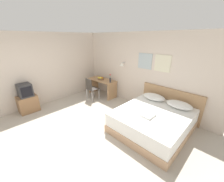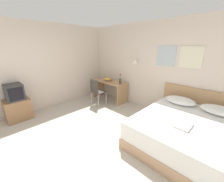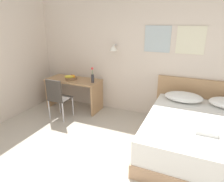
{
  "view_description": "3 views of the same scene",
  "coord_description": "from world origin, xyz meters",
  "px_view_note": "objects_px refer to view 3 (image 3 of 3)",
  "views": [
    {
      "loc": [
        2.87,
        -1.51,
        2.47
      ],
      "look_at": [
        -0.06,
        1.47,
        0.82
      ],
      "focal_mm": 22.0,
      "sensor_mm": 36.0,
      "label": 1
    },
    {
      "loc": [
        2.01,
        -1.13,
        1.96
      ],
      "look_at": [
        -0.33,
        1.24,
        0.86
      ],
      "focal_mm": 22.0,
      "sensor_mm": 36.0,
      "label": 2
    },
    {
      "loc": [
        1.17,
        -1.49,
        2.05
      ],
      "look_at": [
        -0.26,
        1.77,
        0.79
      ],
      "focal_mm": 32.0,
      "sensor_mm": 36.0,
      "label": 3
    }
  ],
  "objects_px": {
    "desk": "(74,88)",
    "flower_vase": "(92,77)",
    "fruit_bowl": "(71,78)",
    "headboard": "(205,103)",
    "pillow_left": "(184,97)",
    "folded_towel_near_foot": "(207,129)",
    "desk_chair": "(57,96)",
    "bed": "(203,138)"
  },
  "relations": [
    {
      "from": "desk",
      "to": "desk_chair",
      "type": "height_order",
      "value": "desk_chair"
    },
    {
      "from": "headboard",
      "to": "desk",
      "type": "distance_m",
      "value": 2.92
    },
    {
      "from": "folded_towel_near_foot",
      "to": "desk",
      "type": "bearing_deg",
      "value": 160.76
    },
    {
      "from": "folded_towel_near_foot",
      "to": "flower_vase",
      "type": "relative_size",
      "value": 0.97
    },
    {
      "from": "bed",
      "to": "flower_vase",
      "type": "distance_m",
      "value": 2.51
    },
    {
      "from": "headboard",
      "to": "desk",
      "type": "bearing_deg",
      "value": -173.6
    },
    {
      "from": "headboard",
      "to": "desk_chair",
      "type": "xyz_separation_m",
      "value": [
        -2.87,
        -0.98,
        0.05
      ]
    },
    {
      "from": "desk",
      "to": "flower_vase",
      "type": "xyz_separation_m",
      "value": [
        0.55,
        -0.04,
        0.35
      ]
    },
    {
      "from": "desk_chair",
      "to": "fruit_bowl",
      "type": "relative_size",
      "value": 3.36
    },
    {
      "from": "desk_chair",
      "to": "flower_vase",
      "type": "relative_size",
      "value": 2.61
    },
    {
      "from": "bed",
      "to": "headboard",
      "type": "height_order",
      "value": "headboard"
    },
    {
      "from": "desk",
      "to": "fruit_bowl",
      "type": "bearing_deg",
      "value": -133.17
    },
    {
      "from": "flower_vase",
      "to": "desk",
      "type": "bearing_deg",
      "value": 175.76
    },
    {
      "from": "headboard",
      "to": "fruit_bowl",
      "type": "relative_size",
      "value": 7.03
    },
    {
      "from": "bed",
      "to": "desk",
      "type": "relative_size",
      "value": 1.56
    },
    {
      "from": "bed",
      "to": "pillow_left",
      "type": "xyz_separation_m",
      "value": [
        -0.4,
        0.72,
        0.38
      ]
    },
    {
      "from": "pillow_left",
      "to": "fruit_bowl",
      "type": "xyz_separation_m",
      "value": [
        -2.54,
        -0.05,
        0.11
      ]
    },
    {
      "from": "headboard",
      "to": "flower_vase",
      "type": "bearing_deg",
      "value": -171.16
    },
    {
      "from": "flower_vase",
      "to": "pillow_left",
      "type": "bearing_deg",
      "value": 1.55
    },
    {
      "from": "folded_towel_near_foot",
      "to": "desk",
      "type": "height_order",
      "value": "desk"
    },
    {
      "from": "folded_towel_near_foot",
      "to": "desk_chair",
      "type": "xyz_separation_m",
      "value": [
        -2.88,
        0.36,
        -0.08
      ]
    },
    {
      "from": "desk_chair",
      "to": "flower_vase",
      "type": "height_order",
      "value": "flower_vase"
    },
    {
      "from": "flower_vase",
      "to": "folded_towel_near_foot",
      "type": "bearing_deg",
      "value": -22.43
    },
    {
      "from": "desk_chair",
      "to": "fruit_bowl",
      "type": "xyz_separation_m",
      "value": [
        -0.06,
        0.62,
        0.24
      ]
    },
    {
      "from": "pillow_left",
      "to": "fruit_bowl",
      "type": "height_order",
      "value": "fruit_bowl"
    },
    {
      "from": "pillow_left",
      "to": "fruit_bowl",
      "type": "relative_size",
      "value": 2.62
    },
    {
      "from": "desk_chair",
      "to": "fruit_bowl",
      "type": "bearing_deg",
      "value": 95.52
    },
    {
      "from": "desk",
      "to": "desk_chair",
      "type": "distance_m",
      "value": 0.66
    },
    {
      "from": "bed",
      "to": "desk",
      "type": "bearing_deg",
      "value": 166.2
    },
    {
      "from": "desk",
      "to": "desk_chair",
      "type": "bearing_deg",
      "value": -87.85
    },
    {
      "from": "fruit_bowl",
      "to": "headboard",
      "type": "bearing_deg",
      "value": 7.05
    },
    {
      "from": "folded_towel_near_foot",
      "to": "fruit_bowl",
      "type": "xyz_separation_m",
      "value": [
        -2.94,
        0.98,
        0.16
      ]
    },
    {
      "from": "desk",
      "to": "headboard",
      "type": "bearing_deg",
      "value": 6.4
    },
    {
      "from": "desk",
      "to": "fruit_bowl",
      "type": "height_order",
      "value": "fruit_bowl"
    },
    {
      "from": "headboard",
      "to": "pillow_left",
      "type": "bearing_deg",
      "value": -141.67
    },
    {
      "from": "pillow_left",
      "to": "flower_vase",
      "type": "bearing_deg",
      "value": -178.45
    },
    {
      "from": "headboard",
      "to": "pillow_left",
      "type": "height_order",
      "value": "headboard"
    },
    {
      "from": "desk_chair",
      "to": "desk",
      "type": "bearing_deg",
      "value": 92.15
    },
    {
      "from": "headboard",
      "to": "flower_vase",
      "type": "xyz_separation_m",
      "value": [
        -2.35,
        -0.37,
        0.38
      ]
    },
    {
      "from": "bed",
      "to": "fruit_bowl",
      "type": "bearing_deg",
      "value": 167.05
    },
    {
      "from": "headboard",
      "to": "folded_towel_near_foot",
      "type": "xyz_separation_m",
      "value": [
        0.01,
        -1.34,
        0.13
      ]
    },
    {
      "from": "fruit_bowl",
      "to": "desk",
      "type": "bearing_deg",
      "value": 46.83
    }
  ]
}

